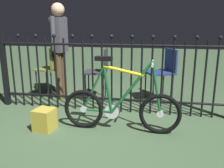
# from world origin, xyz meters

# --- Properties ---
(ground_plane) EXTENTS (20.00, 20.00, 0.00)m
(ground_plane) POSITION_xyz_m (0.00, 0.00, 0.00)
(ground_plane) COLOR #3D5438
(iron_fence) EXTENTS (3.42, 0.07, 1.18)m
(iron_fence) POSITION_xyz_m (-0.05, 0.72, 0.60)
(iron_fence) COLOR black
(iron_fence) RESTS_ON ground
(bicycle) EXTENTS (1.43, 0.40, 0.91)m
(bicycle) POSITION_xyz_m (0.27, 0.07, 0.31)
(bicycle) COLOR black
(bicycle) RESTS_ON ground
(chair_charcoal) EXTENTS (0.41, 0.41, 0.88)m
(chair_charcoal) POSITION_xyz_m (-0.26, 1.24, 0.54)
(chair_charcoal) COLOR black
(chair_charcoal) RESTS_ON ground
(chair_navy) EXTENTS (0.56, 0.56, 0.87)m
(chair_navy) POSITION_xyz_m (0.80, 1.39, 0.55)
(chair_navy) COLOR black
(chair_navy) RESTS_ON ground
(chair_olive) EXTENTS (0.44, 0.43, 0.88)m
(chair_olive) POSITION_xyz_m (-1.15, 1.29, 0.55)
(chair_olive) COLOR black
(chair_olive) RESTS_ON ground
(person_visitor) EXTENTS (0.22, 0.47, 1.61)m
(person_visitor) POSITION_xyz_m (-0.96, 1.25, 0.96)
(person_visitor) COLOR #4C3823
(person_visitor) RESTS_ON ground
(display_crate) EXTENTS (0.26, 0.26, 0.27)m
(display_crate) POSITION_xyz_m (-0.65, -0.09, 0.14)
(display_crate) COLOR #B29933
(display_crate) RESTS_ON ground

